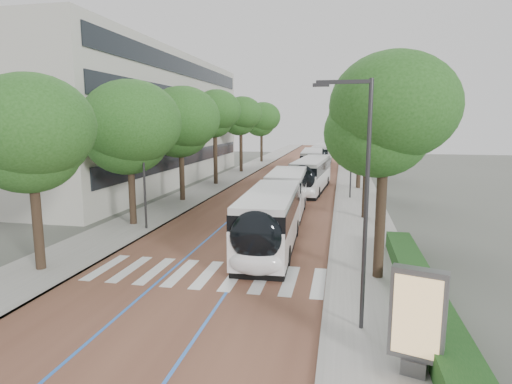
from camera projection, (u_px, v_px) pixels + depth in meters
ground at (195, 283)px, 18.34m from camera, size 160.00×160.00×0.00m
road at (296, 173)px, 57.02m from camera, size 11.00×140.00×0.02m
sidewalk_left at (241, 172)px, 58.48m from camera, size 4.00×140.00×0.12m
sidewalk_right at (353, 174)px, 55.55m from camera, size 4.00×140.00×0.12m
kerb_left at (255, 172)px, 58.11m from camera, size 0.20×140.00×0.14m
kerb_right at (338, 174)px, 55.92m from camera, size 0.20×140.00×0.14m
zebra_crossing at (207, 274)px, 19.26m from camera, size 10.55×3.60×0.01m
lane_line_left at (284, 173)px, 57.33m from camera, size 0.12×126.00×0.01m
lane_line_right at (308, 174)px, 56.71m from camera, size 0.12×126.00×0.01m
office_building at (113, 120)px, 48.08m from camera, size 18.11×40.00×14.00m
hedge at (420, 287)px, 16.47m from camera, size 1.20×14.00×0.80m
streetlight_near at (361, 187)px, 13.36m from camera, size 1.82×0.20×8.00m
streetlight_far at (350, 145)px, 37.54m from camera, size 1.82×0.20×8.00m
lamp_post_left at (144, 166)px, 26.60m from camera, size 0.14×0.14×8.00m
trees_left at (203, 123)px, 42.02m from camera, size 6.34×60.60×9.61m
trees_right at (364, 127)px, 35.95m from camera, size 5.21×46.98×9.07m
lead_bus at (278, 207)px, 26.38m from camera, size 3.13×18.47×3.20m
bus_queued_0 at (311, 175)px, 42.08m from camera, size 3.35×12.54×3.20m
bus_queued_1 at (312, 163)px, 54.83m from camera, size 2.98×12.48×3.20m
bus_queued_2 at (322, 155)px, 66.88m from camera, size 2.86×12.46×3.20m
ad_panel at (417, 319)px, 11.30m from camera, size 1.46×0.78×2.94m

